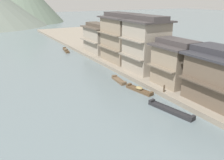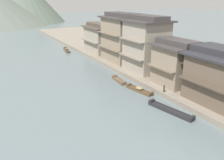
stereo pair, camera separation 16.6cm
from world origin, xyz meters
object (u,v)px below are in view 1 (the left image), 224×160
(boat_moored_third, at_px, (66,50))
(house_waterfront_second, at_px, (224,76))
(boat_moored_nearest, at_px, (119,80))
(mooring_post_dock_mid, at_px, (164,88))
(house_waterfront_narrow, at_px, (146,44))
(house_waterfront_end, at_px, (99,38))
(boat_moored_far, at_px, (139,90))
(boat_moored_second, at_px, (170,110))
(house_waterfront_far, at_px, (122,38))
(house_waterfront_tall, at_px, (176,63))

(boat_moored_third, relative_size, house_waterfront_second, 0.65)
(boat_moored_nearest, relative_size, mooring_post_dock_mid, 4.14)
(house_waterfront_narrow, xyz_separation_m, house_waterfront_end, (-0.36, 15.98, -1.30))
(house_waterfront_end, height_order, mooring_post_dock_mid, house_waterfront_end)
(boat_moored_far, bearing_deg, mooring_post_dock_mid, -59.34)
(boat_moored_third, xyz_separation_m, house_waterfront_end, (5.29, -6.92, 3.39))
(boat_moored_nearest, relative_size, house_waterfront_second, 0.49)
(boat_moored_far, bearing_deg, house_waterfront_end, 77.56)
(boat_moored_second, height_order, house_waterfront_narrow, house_waterfront_narrow)
(boat_moored_third, xyz_separation_m, house_waterfront_far, (5.71, -15.53, 4.68))
(boat_moored_far, height_order, house_waterfront_second, house_waterfront_second)
(mooring_post_dock_mid, bearing_deg, house_waterfront_end, 82.85)
(house_waterfront_tall, xyz_separation_m, house_waterfront_end, (-0.13, 23.10, -0.02))
(house_waterfront_second, distance_m, house_waterfront_end, 30.09)
(boat_moored_third, relative_size, house_waterfront_narrow, 0.57)
(boat_moored_nearest, xyz_separation_m, boat_moored_third, (-0.06, 24.13, 0.06))
(house_waterfront_second, height_order, house_waterfront_narrow, house_waterfront_narrow)
(mooring_post_dock_mid, bearing_deg, house_waterfront_second, -53.90)
(boat_moored_nearest, bearing_deg, house_waterfront_tall, -47.70)
(boat_moored_far, distance_m, house_waterfront_second, 10.48)
(house_waterfront_tall, bearing_deg, boat_moored_third, 100.24)
(boat_moored_nearest, distance_m, house_waterfront_far, 11.32)
(house_waterfront_narrow, relative_size, house_waterfront_end, 1.05)
(boat_moored_second, bearing_deg, house_waterfront_tall, 44.63)
(boat_moored_second, bearing_deg, boat_moored_third, 89.95)
(house_waterfront_far, bearing_deg, house_waterfront_narrow, -90.45)
(house_waterfront_second, xyz_separation_m, house_waterfront_far, (-0.34, 21.47, 1.30))
(boat_moored_nearest, bearing_deg, mooring_post_dock_mid, -74.35)
(house_waterfront_end, bearing_deg, mooring_post_dock_mid, -97.15)
(boat_moored_third, bearing_deg, boat_moored_second, -90.05)
(house_waterfront_second, bearing_deg, house_waterfront_tall, 95.09)
(boat_moored_second, relative_size, house_waterfront_second, 0.75)
(boat_moored_third, height_order, house_waterfront_end, house_waterfront_end)
(boat_moored_nearest, bearing_deg, house_waterfront_far, 56.71)
(house_waterfront_narrow, bearing_deg, house_waterfront_second, -88.39)
(boat_moored_second, distance_m, house_waterfront_second, 7.16)
(house_waterfront_far, bearing_deg, boat_moored_second, -106.10)
(boat_moored_far, bearing_deg, house_waterfront_second, -55.75)
(boat_moored_nearest, xyz_separation_m, house_waterfront_second, (5.98, -12.87, 3.44))
(house_waterfront_far, height_order, mooring_post_dock_mid, house_waterfront_far)
(house_waterfront_narrow, bearing_deg, house_waterfront_end, 91.28)
(boat_moored_far, xyz_separation_m, house_waterfront_far, (5.24, 13.27, 4.67))
(boat_moored_second, xyz_separation_m, house_waterfront_far, (5.73, 19.87, 4.73))
(boat_moored_nearest, bearing_deg, house_waterfront_end, 73.10)
(house_waterfront_far, bearing_deg, boat_moored_third, 110.17)
(boat_moored_second, xyz_separation_m, house_waterfront_end, (5.32, 28.48, 3.44))
(mooring_post_dock_mid, bearing_deg, boat_moored_nearest, 105.65)
(house_waterfront_end, xyz_separation_m, mooring_post_dock_mid, (-3.11, -24.79, -2.54))
(house_waterfront_tall, distance_m, house_waterfront_end, 23.10)
(boat_moored_third, height_order, house_waterfront_narrow, house_waterfront_narrow)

